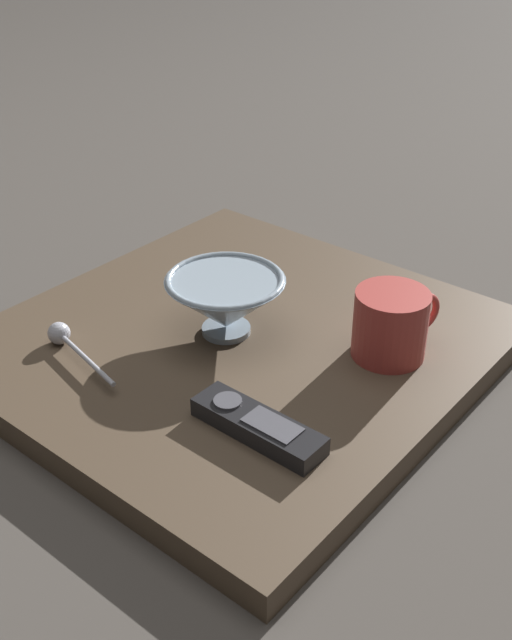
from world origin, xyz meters
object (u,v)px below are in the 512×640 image
object	(u,v)px
cereal_bowl	(226,302)
teaspoon	(63,337)
tv_remote_near	(258,426)
coffee_mug	(391,324)

from	to	relation	value
cereal_bowl	teaspoon	bearing A→B (deg)	-40.61
tv_remote_near	teaspoon	bearing A→B (deg)	-85.42
tv_remote_near	coffee_mug	bearing A→B (deg)	172.94
cereal_bowl	tv_remote_near	xyz separation A→B (m)	(0.13, 0.16, -0.03)
cereal_bowl	tv_remote_near	world-z (taller)	cereal_bowl
teaspoon	tv_remote_near	size ratio (longest dim) A/B	0.97
coffee_mug	tv_remote_near	size ratio (longest dim) A/B	0.76
cereal_bowl	tv_remote_near	bearing A→B (deg)	50.66
coffee_mug	tv_remote_near	xyz separation A→B (m)	(0.22, -0.03, -0.03)
teaspoon	cereal_bowl	bearing A→B (deg)	139.39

